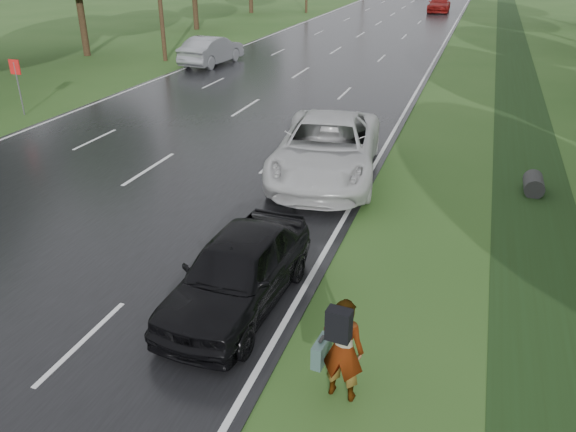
{
  "coord_description": "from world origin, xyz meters",
  "views": [
    {
      "loc": [
        9.6,
        -6.48,
        6.43
      ],
      "look_at": [
        6.16,
        3.64,
        1.3
      ],
      "focal_mm": 35.0,
      "sensor_mm": 36.0,
      "label": 1
    }
  ],
  "objects_px": {
    "pedestrian": "(341,348)",
    "silver_sedan": "(212,50)",
    "road_sign": "(16,76)",
    "white_pickup": "(327,148)",
    "dark_sedan": "(238,271)"
  },
  "relations": [
    {
      "from": "white_pickup",
      "to": "dark_sedan",
      "type": "height_order",
      "value": "white_pickup"
    },
    {
      "from": "pedestrian",
      "to": "silver_sedan",
      "type": "height_order",
      "value": "pedestrian"
    },
    {
      "from": "silver_sedan",
      "to": "pedestrian",
      "type": "bearing_deg",
      "value": 124.16
    },
    {
      "from": "road_sign",
      "to": "pedestrian",
      "type": "xyz_separation_m",
      "value": [
        16.68,
        -11.76,
        -0.71
      ]
    },
    {
      "from": "road_sign",
      "to": "dark_sedan",
      "type": "distance_m",
      "value": 17.38
    },
    {
      "from": "white_pickup",
      "to": "road_sign",
      "type": "bearing_deg",
      "value": 160.84
    },
    {
      "from": "road_sign",
      "to": "white_pickup",
      "type": "xyz_separation_m",
      "value": [
        14.0,
        -2.75,
        -0.71
      ]
    },
    {
      "from": "road_sign",
      "to": "white_pickup",
      "type": "relative_size",
      "value": 0.36
    },
    {
      "from": "pedestrian",
      "to": "white_pickup",
      "type": "bearing_deg",
      "value": -67.88
    },
    {
      "from": "silver_sedan",
      "to": "road_sign",
      "type": "bearing_deg",
      "value": 82.35
    },
    {
      "from": "pedestrian",
      "to": "silver_sedan",
      "type": "xyz_separation_m",
      "value": [
        -13.98,
        24.43,
        -0.06
      ]
    },
    {
      "from": "white_pickup",
      "to": "silver_sedan",
      "type": "height_order",
      "value": "white_pickup"
    },
    {
      "from": "pedestrian",
      "to": "silver_sedan",
      "type": "relative_size",
      "value": 0.36
    },
    {
      "from": "road_sign",
      "to": "dark_sedan",
      "type": "bearing_deg",
      "value": -35.17
    },
    {
      "from": "pedestrian",
      "to": "silver_sedan",
      "type": "distance_m",
      "value": 28.14
    }
  ]
}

